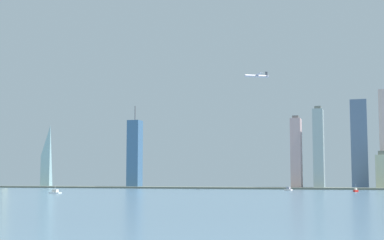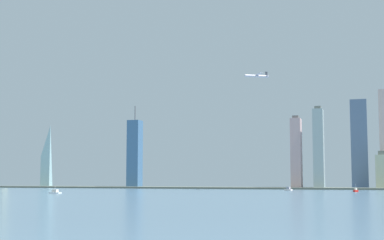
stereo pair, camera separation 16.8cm
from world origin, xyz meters
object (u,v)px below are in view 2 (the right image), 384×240
skyscraper_0 (296,153)px  skyscraper_5 (48,142)px  skyscraper_6 (359,144)px  skyscraper_1 (383,171)px  airplane (256,76)px  observation_tower (6,105)px  skyscraper_4 (319,148)px  boat_3 (288,189)px  skyscraper_2 (135,154)px  boat_0 (55,192)px  skyscraper_3 (384,139)px  boat_4 (356,190)px

skyscraper_0 → skyscraper_5: bearing=178.5°
skyscraper_0 → skyscraper_6: size_ratio=0.81×
skyscraper_1 → airplane: size_ratio=1.64×
observation_tower → airplane: observation_tower is taller
skyscraper_4 → boat_3: bearing=-107.5°
skyscraper_2 → skyscraper_4: size_ratio=1.10×
boat_0 → airplane: 330.95m
skyscraper_6 → skyscraper_3: bearing=16.3°
skyscraper_0 → airplane: airplane is taller
observation_tower → skyscraper_1: bearing=0.8°
skyscraper_5 → boat_4: skyscraper_5 is taller
skyscraper_0 → skyscraper_4: skyscraper_4 is taller
boat_4 → airplane: bearing=93.6°
skyscraper_4 → skyscraper_1: bearing=10.1°
skyscraper_1 → boat_3: bearing=-136.2°
observation_tower → boat_3: observation_tower is taller
boat_4 → skyscraper_6: bearing=26.8°
skyscraper_0 → airplane: 143.94m
skyscraper_6 → boat_3: 181.09m
skyscraper_6 → boat_3: bearing=-121.9°
skyscraper_1 → skyscraper_3: skyscraper_3 is taller
skyscraper_2 → skyscraper_5: (-169.18, 7.33, 23.26)m
skyscraper_4 → skyscraper_5: skyscraper_5 is taller
skyscraper_1 → skyscraper_2: (-389.32, -10.85, 29.70)m
boat_4 → skyscraper_0: bearing=58.6°
skyscraper_0 → skyscraper_4: 34.06m
skyscraper_1 → skyscraper_3: (2.75, 36.68, 49.79)m
boat_3 → skyscraper_2: bearing=17.5°
skyscraper_4 → observation_tower: bearing=179.3°
boat_0 → skyscraper_2: bearing=110.2°
observation_tower → skyscraper_3: bearing=4.0°
skyscraper_0 → boat_4: 179.09m
skyscraper_1 → skyscraper_6: skyscraper_6 is taller
skyscraper_5 → boat_3: size_ratio=13.50×
observation_tower → skyscraper_0: (518.99, -5.59, -93.10)m
skyscraper_6 → skyscraper_4: bearing=-143.5°
skyscraper_4 → boat_0: size_ratio=8.20×
observation_tower → boat_0: size_ratio=19.75×
skyscraper_3 → boat_3: 211.23m
observation_tower → skyscraper_3: observation_tower is taller
skyscraper_2 → airplane: size_ratio=3.98×
skyscraper_0 → skyscraper_1: size_ratio=1.97×
boat_3 → boat_4: bearing=-167.6°
observation_tower → skyscraper_2: bearing=-0.4°
skyscraper_6 → skyscraper_0: bearing=-155.8°
skyscraper_2 → airplane: airplane is taller
skyscraper_0 → skyscraper_3: size_ratio=0.73×
skyscraper_2 → airplane: 262.83m
observation_tower → boat_3: 551.18m
skyscraper_4 → boat_0: skyscraper_4 is taller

